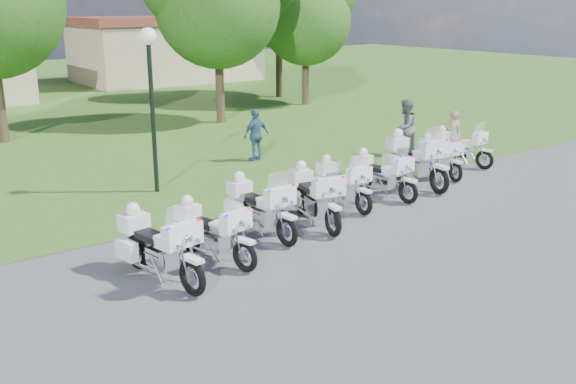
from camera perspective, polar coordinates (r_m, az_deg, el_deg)
ground at (r=13.39m, az=3.25°, el=-5.03°), size 100.00×100.00×0.00m
grass_lawn at (r=37.77m, az=-23.90°, el=7.56°), size 100.00×48.00×0.01m
motorcycle_0 at (r=11.93m, az=-11.51°, el=-4.62°), size 1.04×2.38×1.61m
motorcycle_1 at (r=12.68m, az=-6.84°, el=-3.41°), size 1.03×2.15×1.47m
motorcycle_2 at (r=14.00m, az=-2.61°, el=-1.22°), size 0.83×2.33×1.56m
motorcycle_3 at (r=14.72m, az=2.31°, el=-0.25°), size 1.13×2.36×1.61m
motorcycle_4 at (r=16.06m, az=4.79°, el=0.86°), size 0.79×2.15×1.44m
motorcycle_5 at (r=16.99m, az=8.32°, el=1.63°), size 0.80×2.16×1.45m
motorcycle_6 at (r=18.25m, az=11.16°, el=2.94°), size 1.12×2.62×1.77m
motorcycle_7 at (r=19.46m, az=13.26°, el=3.18°), size 1.03×2.04×1.40m
motorcycle_8 at (r=20.88m, az=14.98°, el=3.97°), size 0.92×2.11×1.42m
lamp_post at (r=17.11m, az=-12.17°, el=10.53°), size 0.44×0.44×4.32m
tree_3 at (r=32.42m, az=1.52°, el=15.77°), size 5.16×4.40×6.88m
building_east at (r=44.00m, az=-10.80°, el=12.42°), size 11.44×7.28×4.10m
bystander_a at (r=21.75m, az=14.40°, el=4.98°), size 0.67×0.57×1.56m
bystander_b at (r=21.71m, az=10.35°, el=5.65°), size 1.09×0.95×1.89m
bystander_c at (r=20.68m, az=-2.86°, el=5.08°), size 1.03×0.53×1.68m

